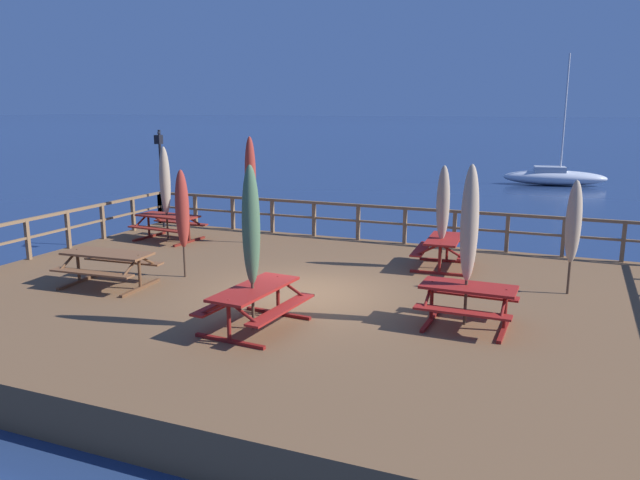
# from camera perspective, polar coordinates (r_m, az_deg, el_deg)

# --- Properties ---
(ground_plane) EXTENTS (600.00, 600.00, 0.00)m
(ground_plane) POSITION_cam_1_polar(r_m,az_deg,el_deg) (13.62, -1.40, -7.90)
(ground_plane) COLOR navy
(wooden_deck) EXTENTS (16.15, 11.55, 0.74)m
(wooden_deck) POSITION_cam_1_polar(r_m,az_deg,el_deg) (13.50, -1.41, -6.42)
(wooden_deck) COLOR brown
(wooden_deck) RESTS_ON ground
(railing_waterside_far) EXTENTS (15.95, 0.10, 1.09)m
(railing_waterside_far) POSITION_cam_1_polar(r_m,az_deg,el_deg) (18.36, 5.67, 2.08)
(railing_waterside_far) COLOR brown
(railing_waterside_far) RESTS_ON wooden_deck
(railing_side_left) EXTENTS (0.10, 11.35, 1.09)m
(railing_side_left) POSITION_cam_1_polar(r_m,az_deg,el_deg) (17.85, -25.39, 0.65)
(railing_side_left) COLOR brown
(railing_side_left) RESTS_ON wooden_deck
(picnic_table_front_left) EXTENTS (1.49, 1.75, 0.78)m
(picnic_table_front_left) POSITION_cam_1_polar(r_m,az_deg,el_deg) (15.61, 11.34, -0.58)
(picnic_table_front_left) COLOR maroon
(picnic_table_front_left) RESTS_ON wooden_deck
(picnic_table_front_right) EXTENTS (2.08, 1.52, 0.78)m
(picnic_table_front_right) POSITION_cam_1_polar(r_m,az_deg,el_deg) (14.57, -18.97, -1.88)
(picnic_table_front_right) COLOR brown
(picnic_table_front_right) RESTS_ON wooden_deck
(picnic_table_mid_right) EXTENTS (1.55, 2.09, 0.78)m
(picnic_table_mid_right) POSITION_cam_1_polar(r_m,az_deg,el_deg) (11.23, -6.03, -5.37)
(picnic_table_mid_right) COLOR maroon
(picnic_table_mid_right) RESTS_ON wooden_deck
(picnic_table_mid_centre) EXTENTS (2.02, 1.56, 0.78)m
(picnic_table_mid_centre) POSITION_cam_1_polar(r_m,az_deg,el_deg) (19.09, -13.82, 1.64)
(picnic_table_mid_centre) COLOR maroon
(picnic_table_mid_centre) RESTS_ON wooden_deck
(picnic_table_back_right) EXTENTS (1.71, 1.43, 0.78)m
(picnic_table_back_right) POSITION_cam_1_polar(r_m,az_deg,el_deg) (11.59, 13.48, -5.14)
(picnic_table_back_right) COLOR maroon
(picnic_table_back_right) RESTS_ON wooden_deck
(patio_umbrella_tall_front) EXTENTS (0.32, 0.32, 2.56)m
(patio_umbrella_tall_front) POSITION_cam_1_polar(r_m,az_deg,el_deg) (15.36, 11.27, 3.31)
(patio_umbrella_tall_front) COLOR #4C3828
(patio_umbrella_tall_front) RESTS_ON wooden_deck
(patio_umbrella_tall_mid_right) EXTENTS (0.32, 0.32, 3.11)m
(patio_umbrella_tall_mid_right) POSITION_cam_1_polar(r_m,az_deg,el_deg) (18.08, -6.43, 5.89)
(patio_umbrella_tall_mid_right) COLOR #4C3828
(patio_umbrella_tall_mid_right) RESTS_ON wooden_deck
(patio_umbrella_short_front) EXTENTS (0.32, 0.32, 2.97)m
(patio_umbrella_short_front) POSITION_cam_1_polar(r_m,az_deg,el_deg) (10.87, -6.37, 1.25)
(patio_umbrella_short_front) COLOR #4C3828
(patio_umbrella_short_front) RESTS_ON wooden_deck
(patio_umbrella_short_mid) EXTENTS (0.32, 0.32, 2.79)m
(patio_umbrella_short_mid) POSITION_cam_1_polar(r_m,az_deg,el_deg) (19.01, -14.10, 5.30)
(patio_umbrella_short_mid) COLOR #4C3828
(patio_umbrella_short_mid) RESTS_ON wooden_deck
(patio_umbrella_tall_back_left) EXTENTS (0.32, 0.32, 2.96)m
(patio_umbrella_tall_back_left) POSITION_cam_1_polar(r_m,az_deg,el_deg) (11.34, 13.61, 1.40)
(patio_umbrella_tall_back_left) COLOR #4C3828
(patio_umbrella_tall_back_left) RESTS_ON wooden_deck
(patio_umbrella_short_back) EXTENTS (0.32, 0.32, 2.46)m
(patio_umbrella_short_back) POSITION_cam_1_polar(r_m,az_deg,el_deg) (14.01, 22.33, 1.51)
(patio_umbrella_short_back) COLOR #4C3828
(patio_umbrella_short_back) RESTS_ON wooden_deck
(patio_umbrella_tall_mid_left) EXTENTS (0.32, 0.32, 2.53)m
(patio_umbrella_tall_mid_left) POSITION_cam_1_polar(r_m,az_deg,el_deg) (14.64, -12.58, 2.76)
(patio_umbrella_tall_mid_left) COLOR #4C3828
(patio_umbrella_tall_mid_left) RESTS_ON wooden_deck
(lamp_post_hooked) EXTENTS (0.45, 0.60, 3.20)m
(lamp_post_hooked) POSITION_cam_1_polar(r_m,az_deg,el_deg) (20.83, -14.49, 6.78)
(lamp_post_hooked) COLOR black
(lamp_post_hooked) RESTS_ON wooden_deck
(sailboat_distant) EXTENTS (6.18, 2.52, 7.72)m
(sailboat_distant) POSITION_cam_1_polar(r_m,az_deg,el_deg) (40.33, 20.77, 5.47)
(sailboat_distant) COLOR silver
(sailboat_distant) RESTS_ON ground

